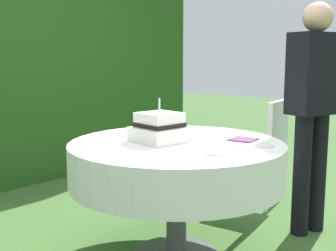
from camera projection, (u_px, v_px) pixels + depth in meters
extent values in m
cylinder|color=#4C4C51|center=(176.00, 203.00, 2.67)|extent=(0.12, 0.12, 0.70)
cylinder|color=olive|center=(177.00, 145.00, 2.61)|extent=(1.26, 1.26, 0.03)
cylinder|color=white|center=(177.00, 162.00, 2.63)|extent=(1.29, 1.29, 0.25)
cube|color=white|center=(159.00, 134.00, 2.62)|extent=(0.31, 0.31, 0.09)
cube|color=white|center=(159.00, 120.00, 2.60)|extent=(0.25, 0.25, 0.09)
cube|color=black|center=(159.00, 125.00, 2.61)|extent=(0.26, 0.26, 0.02)
sphere|color=#C6599E|center=(161.00, 120.00, 2.76)|extent=(0.09, 0.09, 0.09)
cylinder|color=silver|center=(159.00, 105.00, 2.59)|extent=(0.01, 0.01, 0.09)
cylinder|color=white|center=(216.00, 153.00, 2.29)|extent=(0.11, 0.11, 0.01)
cylinder|color=white|center=(160.00, 129.00, 3.06)|extent=(0.11, 0.11, 0.01)
cylinder|color=white|center=(264.00, 146.00, 2.48)|extent=(0.11, 0.11, 0.01)
cube|color=#603856|center=(243.00, 139.00, 2.67)|extent=(0.17, 0.17, 0.01)
cylinder|color=white|center=(245.00, 171.00, 3.92)|extent=(0.03, 0.03, 0.45)
cylinder|color=white|center=(230.00, 179.00, 3.65)|extent=(0.03, 0.03, 0.45)
cylinder|color=white|center=(280.00, 176.00, 3.74)|extent=(0.03, 0.03, 0.45)
cylinder|color=white|center=(267.00, 185.00, 3.48)|extent=(0.03, 0.03, 0.45)
cube|color=white|center=(256.00, 149.00, 3.66)|extent=(0.46, 0.46, 0.04)
cube|color=white|center=(278.00, 125.00, 3.53)|extent=(0.40, 0.10, 0.40)
cylinder|color=black|center=(317.00, 172.00, 3.10)|extent=(0.12, 0.12, 0.85)
cylinder|color=black|center=(302.00, 175.00, 3.02)|extent=(0.12, 0.12, 0.85)
cube|color=black|center=(315.00, 74.00, 2.95)|extent=(0.40, 0.30, 0.55)
sphere|color=tan|center=(318.00, 17.00, 2.89)|extent=(0.20, 0.20, 0.20)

